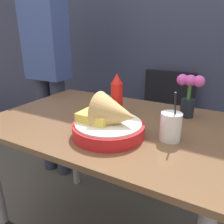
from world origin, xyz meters
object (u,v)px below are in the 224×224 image
(ketchup_bottle, at_px, (118,95))
(flower_vase, at_px, (189,93))
(person_standing, at_px, (47,57))
(food_basket, at_px, (111,122))
(drink_cup, at_px, (171,127))
(chair_far_window, at_px, (164,117))

(ketchup_bottle, bearing_deg, flower_vase, 24.52)
(ketchup_bottle, height_order, person_standing, person_standing)
(ketchup_bottle, height_order, flower_vase, ketchup_bottle)
(food_basket, relative_size, ketchup_bottle, 1.38)
(drink_cup, height_order, person_standing, person_standing)
(food_basket, bearing_deg, person_standing, 147.64)
(chair_far_window, bearing_deg, food_basket, -88.10)
(chair_far_window, distance_m, drink_cup, 0.93)
(drink_cup, relative_size, flower_vase, 0.96)
(ketchup_bottle, xyz_separation_m, person_standing, (-0.76, 0.31, 0.12))
(drink_cup, bearing_deg, flower_vase, 88.69)
(food_basket, bearing_deg, flower_vase, 59.26)
(chair_far_window, height_order, food_basket, food_basket)
(food_basket, relative_size, flower_vase, 1.39)
(person_standing, bearing_deg, chair_far_window, 25.31)
(chair_far_window, distance_m, flower_vase, 0.71)
(drink_cup, xyz_separation_m, person_standing, (-1.07, 0.46, 0.17))
(food_basket, distance_m, ketchup_bottle, 0.25)
(food_basket, xyz_separation_m, drink_cup, (0.22, 0.08, -0.01))
(chair_far_window, bearing_deg, flower_vase, -65.34)
(ketchup_bottle, distance_m, flower_vase, 0.34)
(food_basket, height_order, person_standing, person_standing)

